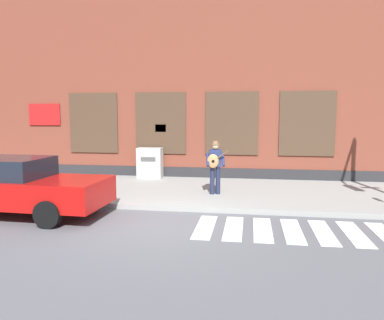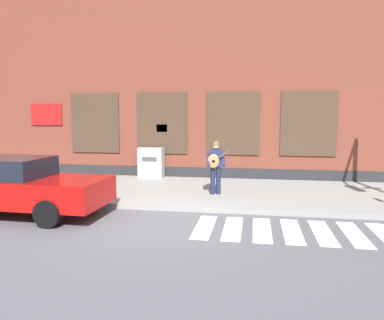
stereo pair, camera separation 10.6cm
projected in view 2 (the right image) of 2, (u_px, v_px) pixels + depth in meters
name	position (u px, v px, depth m)	size (l,w,h in m)	color
ground_plane	(157.00, 225.00, 9.01)	(160.00, 160.00, 0.00)	#56565B
sidewalk	(186.00, 191.00, 12.70)	(28.00, 4.90, 0.15)	gray
building_backdrop	(204.00, 91.00, 16.63)	(28.00, 4.06, 7.44)	brown
crosswalk	(322.00, 233.00, 8.41)	(5.78, 1.90, 0.01)	silver
red_car	(19.00, 186.00, 9.85)	(4.66, 2.10, 1.53)	#B20F0C
busker	(215.00, 164.00, 11.71)	(0.75, 0.59, 1.68)	#1E233D
utility_box	(151.00, 163.00, 14.87)	(0.98, 0.52, 1.20)	#ADADA8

